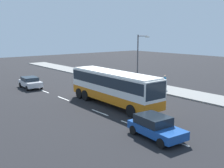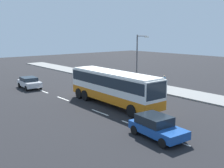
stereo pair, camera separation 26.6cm
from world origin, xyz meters
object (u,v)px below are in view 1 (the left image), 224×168
street_lamp (139,57)px  car_blue_saloon (155,126)px  coach_bus (113,85)px  pedestrian_at_crossing (155,83)px  car_silver_hatch (30,82)px  pedestrian_near_curb (165,81)px

street_lamp → car_blue_saloon: bearing=-40.9°
coach_bus → pedestrian_at_crossing: size_ratio=7.38×
car_blue_saloon → pedestrian_at_crossing: size_ratio=2.73×
car_blue_saloon → street_lamp: size_ratio=0.63×
car_silver_hatch → pedestrian_at_crossing: (11.22, 11.23, 0.26)m
pedestrian_near_curb → car_silver_hatch: bearing=168.3°
car_blue_saloon → pedestrian_at_crossing: pedestrian_at_crossing is taller
pedestrian_at_crossing → coach_bus: bearing=-157.4°
pedestrian_at_crossing → street_lamp: size_ratio=0.23×
coach_bus → car_blue_saloon: bearing=-19.0°
car_blue_saloon → street_lamp: street_lamp is taller
car_silver_hatch → coach_bus: bearing=16.8°
pedestrian_near_curb → street_lamp: street_lamp is taller
coach_bus → street_lamp: 9.40m
pedestrian_near_curb → pedestrian_at_crossing: 1.24m
coach_bus → pedestrian_near_curb: 9.37m
coach_bus → car_blue_saloon: 8.85m
coach_bus → car_blue_saloon: size_ratio=2.70×
pedestrian_near_curb → street_lamp: size_ratio=0.26×
pedestrian_near_curb → pedestrian_at_crossing: bearing=-176.6°
pedestrian_at_crossing → street_lamp: street_lamp is taller
pedestrian_near_curb → pedestrian_at_crossing: (-0.59, -1.08, -0.14)m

